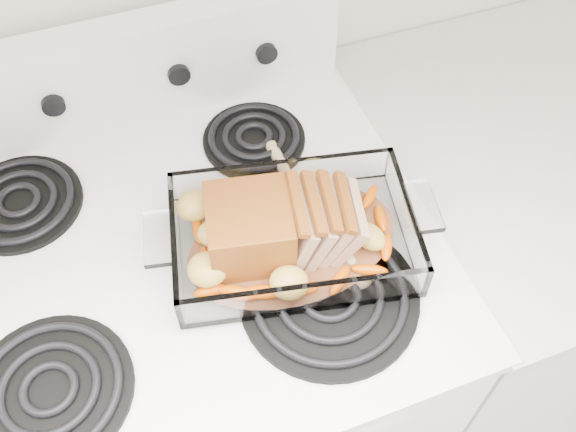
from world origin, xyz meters
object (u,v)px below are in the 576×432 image
object	(u,v)px
baking_dish	(293,239)
pork_roast	(272,231)
electric_range	(201,373)
counter_right	(484,278)

from	to	relation	value
baking_dish	pork_roast	distance (m)	0.05
electric_range	pork_roast	world-z (taller)	electric_range
baking_dish	counter_right	bearing A→B (deg)	19.70
baking_dish	pork_roast	xyz separation A→B (m)	(-0.03, 0.00, 0.03)
baking_dish	electric_range	bearing A→B (deg)	171.11
electric_range	baking_dish	bearing A→B (deg)	-21.04
electric_range	counter_right	world-z (taller)	electric_range
counter_right	baking_dish	size ratio (longest dim) A/B	2.76
counter_right	baking_dish	bearing A→B (deg)	-172.45
counter_right	pork_roast	distance (m)	0.75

